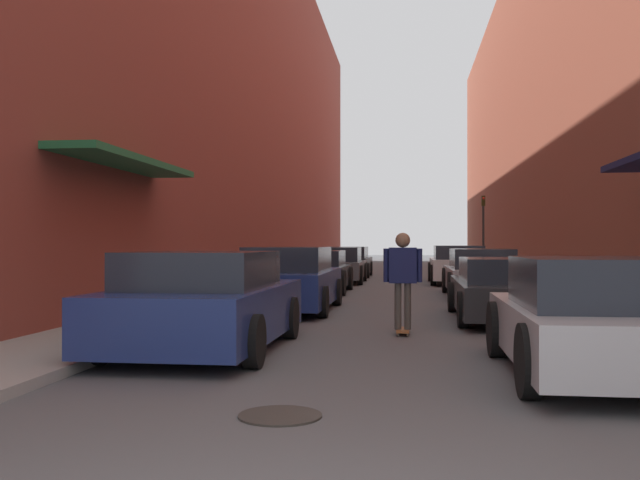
% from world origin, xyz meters
% --- Properties ---
extents(ground, '(120.70, 120.70, 0.00)m').
position_xyz_m(ground, '(0.00, 21.95, 0.00)').
color(ground, '#515154').
extents(curb_strip_left, '(1.80, 54.86, 0.12)m').
position_xyz_m(curb_strip_left, '(-4.17, 27.43, 0.06)').
color(curb_strip_left, gray).
rests_on(curb_strip_left, ground).
extents(curb_strip_right, '(1.80, 54.86, 0.12)m').
position_xyz_m(curb_strip_right, '(4.17, 27.43, 0.06)').
color(curb_strip_right, gray).
rests_on(curb_strip_right, ground).
extents(building_row_left, '(4.90, 54.86, 15.87)m').
position_xyz_m(building_row_left, '(-7.07, 27.43, 7.94)').
color(building_row_left, brown).
rests_on(building_row_left, ground).
extents(building_row_right, '(4.90, 54.86, 14.40)m').
position_xyz_m(building_row_right, '(7.07, 27.43, 7.20)').
color(building_row_right, brown).
rests_on(building_row_right, ground).
extents(parked_car_left_0, '(2.06, 4.19, 1.33)m').
position_xyz_m(parked_car_left_0, '(-2.34, 6.53, 0.64)').
color(parked_car_left_0, navy).
rests_on(parked_car_left_0, ground).
extents(parked_car_left_1, '(1.91, 4.45, 1.36)m').
position_xyz_m(parked_car_left_1, '(-2.12, 12.18, 0.65)').
color(parked_car_left_1, navy).
rests_on(parked_car_left_1, ground).
extents(parked_car_left_2, '(1.91, 4.03, 1.22)m').
position_xyz_m(parked_car_left_2, '(-2.28, 17.79, 0.60)').
color(parked_car_left_2, black).
rests_on(parked_car_left_2, ground).
extents(parked_car_left_3, '(1.87, 3.91, 1.29)m').
position_xyz_m(parked_car_left_3, '(-2.12, 22.87, 0.62)').
color(parked_car_left_3, '#515459').
rests_on(parked_car_left_3, ground).
extents(parked_car_left_4, '(2.01, 4.03, 1.28)m').
position_xyz_m(parked_car_left_4, '(-2.21, 27.58, 0.62)').
color(parked_car_left_4, '#232326').
rests_on(parked_car_left_4, ground).
extents(parked_car_right_0, '(1.91, 3.98, 1.29)m').
position_xyz_m(parked_car_right_0, '(2.33, 5.21, 0.62)').
color(parked_car_right_0, '#B7B7BC').
rests_on(parked_car_right_0, ground).
extents(parked_car_right_1, '(1.86, 4.65, 1.16)m').
position_xyz_m(parked_car_right_1, '(2.14, 10.94, 0.57)').
color(parked_car_right_1, '#232326').
rests_on(parked_car_right_1, ground).
extents(parked_car_right_2, '(1.89, 4.68, 1.29)m').
position_xyz_m(parked_car_right_2, '(2.30, 16.75, 0.63)').
color(parked_car_right_2, '#B7B7BC').
rests_on(parked_car_right_2, ground).
extents(parked_car_right_3, '(2.01, 4.61, 1.35)m').
position_xyz_m(parked_car_right_3, '(2.13, 22.97, 0.66)').
color(parked_car_right_3, silver).
rests_on(parked_car_right_3, ground).
extents(skateboarder, '(0.61, 0.78, 1.61)m').
position_xyz_m(skateboarder, '(0.28, 8.62, 0.98)').
color(skateboarder, brown).
rests_on(skateboarder, ground).
extents(manhole_cover, '(0.70, 0.70, 0.02)m').
position_xyz_m(manhole_cover, '(-0.69, 3.10, 0.01)').
color(manhole_cover, '#332D28').
rests_on(manhole_cover, ground).
extents(traffic_light, '(0.16, 0.22, 3.41)m').
position_xyz_m(traffic_light, '(3.67, 29.32, 2.23)').
color(traffic_light, '#2D2D2D').
rests_on(traffic_light, curb_strip_right).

